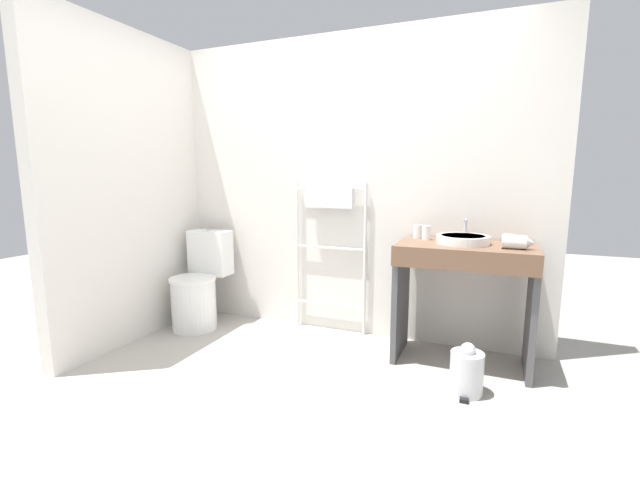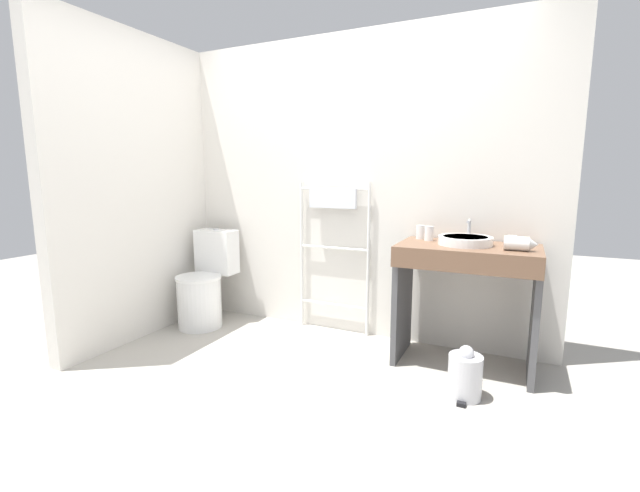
# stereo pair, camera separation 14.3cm
# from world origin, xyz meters

# --- Properties ---
(ground_plane) EXTENTS (12.00, 12.00, 0.00)m
(ground_plane) POSITION_xyz_m (0.00, 0.00, 0.00)
(ground_plane) COLOR #A8A399
(wall_back) EXTENTS (3.17, 0.12, 2.39)m
(wall_back) POSITION_xyz_m (0.00, 1.29, 1.20)
(wall_back) COLOR silver
(wall_back) RESTS_ON ground_plane
(wall_side) EXTENTS (0.12, 1.84, 2.39)m
(wall_side) POSITION_xyz_m (-1.53, 0.61, 1.20)
(wall_side) COLOR silver
(wall_side) RESTS_ON ground_plane
(toilet) EXTENTS (0.38, 0.54, 0.83)m
(toilet) POSITION_xyz_m (-1.20, 0.85, 0.34)
(toilet) COLOR white
(toilet) RESTS_ON ground_plane
(towel_radiator) EXTENTS (0.62, 0.06, 1.24)m
(towel_radiator) POSITION_xyz_m (-0.12, 1.18, 0.90)
(towel_radiator) COLOR white
(towel_radiator) RESTS_ON ground_plane
(vanity_counter) EXTENTS (0.90, 0.53, 0.84)m
(vanity_counter) POSITION_xyz_m (0.96, 0.93, 0.57)
(vanity_counter) COLOR brown
(vanity_counter) RESTS_ON ground_plane
(sink_basin) EXTENTS (0.35, 0.35, 0.06)m
(sink_basin) POSITION_xyz_m (0.93, 0.96, 0.87)
(sink_basin) COLOR white
(sink_basin) RESTS_ON vanity_counter
(faucet) EXTENTS (0.02, 0.10, 0.15)m
(faucet) POSITION_xyz_m (0.93, 1.15, 0.94)
(faucet) COLOR silver
(faucet) RESTS_ON vanity_counter
(cup_near_wall) EXTENTS (0.06, 0.06, 0.10)m
(cup_near_wall) POSITION_xyz_m (0.60, 1.10, 0.89)
(cup_near_wall) COLOR white
(cup_near_wall) RESTS_ON vanity_counter
(cup_near_edge) EXTENTS (0.06, 0.06, 0.10)m
(cup_near_edge) POSITION_xyz_m (0.68, 1.05, 0.89)
(cup_near_edge) COLOR white
(cup_near_edge) RESTS_ON vanity_counter
(hair_dryer) EXTENTS (0.19, 0.19, 0.09)m
(hair_dryer) POSITION_xyz_m (1.25, 0.88, 0.89)
(hair_dryer) COLOR white
(hair_dryer) RESTS_ON vanity_counter
(trash_bin) EXTENTS (0.20, 0.23, 0.32)m
(trash_bin) POSITION_xyz_m (1.02, 0.50, 0.14)
(trash_bin) COLOR silver
(trash_bin) RESTS_ON ground_plane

